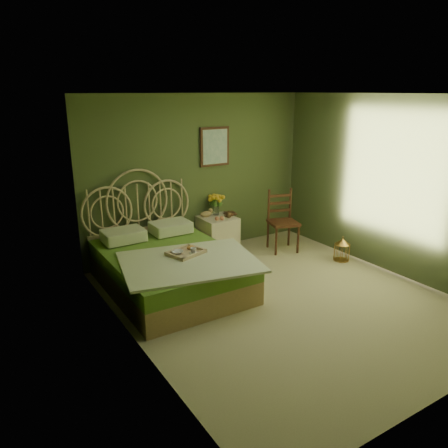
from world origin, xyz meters
TOP-DOWN VIEW (x-y plane):
  - floor at (0.00, 0.00)m, footprint 4.50×4.50m
  - ceiling at (0.00, 0.00)m, footprint 4.50×4.50m
  - wall_back at (0.00, 2.25)m, footprint 4.00×0.00m
  - wall_left at (-2.00, 0.00)m, footprint 0.00×4.50m
  - wall_right at (2.00, 0.00)m, footprint 0.00×4.50m
  - wall_art at (0.30, 2.22)m, footprint 0.54×0.04m
  - bed at (-1.10, 1.15)m, footprint 1.92×2.42m
  - nightstand at (0.20, 1.99)m, footprint 0.56×0.56m
  - chair at (1.19, 1.54)m, footprint 0.58×0.58m
  - birdcage at (1.70, 0.59)m, footprint 0.24×0.24m
  - book_lower at (0.38, 2.00)m, footprint 0.15×0.21m
  - book_upper at (0.38, 2.00)m, footprint 0.21×0.26m
  - cereal_bowl at (-1.07, 0.90)m, footprint 0.19×0.19m
  - coffee_cup at (-0.89, 0.79)m, footprint 0.10×0.10m

SIDE VIEW (x-z plane):
  - floor at x=0.00m, z-range 0.00..0.00m
  - birdcage at x=1.70m, z-range 0.00..0.36m
  - bed at x=-1.10m, z-range -0.42..1.08m
  - nightstand at x=0.20m, z-range -0.15..0.89m
  - chair at x=1.19m, z-range 0.06..1.10m
  - cereal_bowl at x=-1.07m, z-range 0.58..0.61m
  - coffee_cup at x=-0.89m, z-range 0.58..0.65m
  - book_lower at x=0.38m, z-range 0.61..0.63m
  - book_upper at x=0.38m, z-range 0.64..0.65m
  - wall_back at x=0.00m, z-range -0.70..3.30m
  - wall_left at x=-2.00m, z-range -0.95..3.55m
  - wall_right at x=2.00m, z-range -0.95..3.55m
  - wall_art at x=0.30m, z-range 1.43..2.07m
  - ceiling at x=0.00m, z-range 2.60..2.60m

